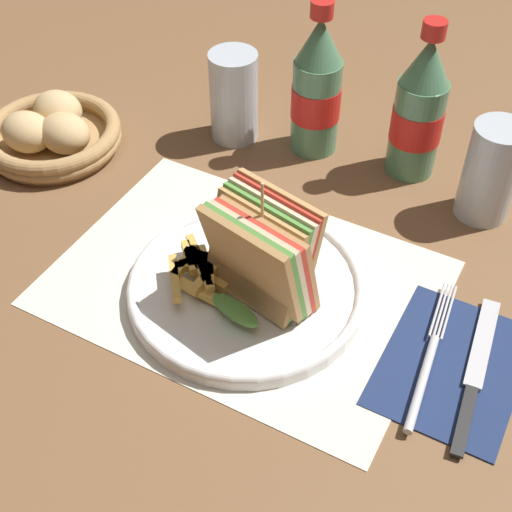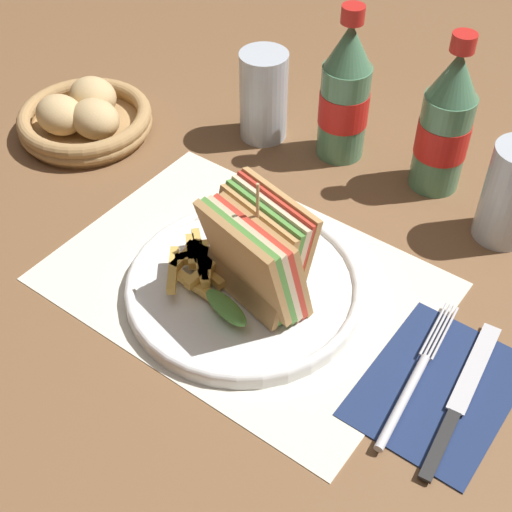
{
  "view_description": "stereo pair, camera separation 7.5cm",
  "coord_description": "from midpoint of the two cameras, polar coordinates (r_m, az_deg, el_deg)",
  "views": [
    {
      "loc": [
        0.26,
        -0.47,
        0.57
      ],
      "look_at": [
        0.0,
        0.0,
        0.04
      ],
      "focal_mm": 50.0,
      "sensor_mm": 36.0,
      "label": 1
    },
    {
      "loc": [
        0.32,
        -0.43,
        0.57
      ],
      "look_at": [
        0.0,
        0.0,
        0.04
      ],
      "focal_mm": 50.0,
      "sensor_mm": 36.0,
      "label": 2
    }
  ],
  "objects": [
    {
      "name": "bread_basket",
      "position": [
        1.0,
        -18.13,
        9.23
      ],
      "size": [
        0.18,
        0.18,
        0.06
      ],
      "color": "#AD8451",
      "rests_on": "ground_plane"
    },
    {
      "name": "fries_pile",
      "position": [
        0.76,
        -6.95,
        -1.06
      ],
      "size": [
        0.09,
        0.1,
        0.02
      ],
      "color": "gold",
      "rests_on": "plate_main"
    },
    {
      "name": "glass_far",
      "position": [
        0.96,
        -4.09,
        12.53
      ],
      "size": [
        0.06,
        0.06,
        0.12
      ],
      "color": "silver",
      "rests_on": "ground_plane"
    },
    {
      "name": "ground_plane",
      "position": [
        0.78,
        -2.9,
        -2.33
      ],
      "size": [
        4.0,
        4.0,
        0.0
      ],
      "primitive_type": "plane",
      "color": "brown"
    },
    {
      "name": "glass_near",
      "position": [
        0.86,
        15.82,
        5.93
      ],
      "size": [
        0.06,
        0.06,
        0.12
      ],
      "color": "silver",
      "rests_on": "ground_plane"
    },
    {
      "name": "fork",
      "position": [
        0.71,
        10.54,
        -8.86
      ],
      "size": [
        0.03,
        0.19,
        0.01
      ],
      "rotation": [
        0.0,
        0.0,
        0.11
      ],
      "color": "silver",
      "rests_on": "napkin"
    },
    {
      "name": "coke_bottle_far",
      "position": [
        0.9,
        10.54,
        11.24
      ],
      "size": [
        0.06,
        0.06,
        0.2
      ],
      "color": "#4C7F5B",
      "rests_on": "ground_plane"
    },
    {
      "name": "coke_bottle_near",
      "position": [
        0.92,
        2.5,
        13.1
      ],
      "size": [
        0.06,
        0.06,
        0.2
      ],
      "color": "#4C7F5B",
      "rests_on": "ground_plane"
    },
    {
      "name": "club_sandwich",
      "position": [
        0.71,
        -2.63,
        -0.12
      ],
      "size": [
        0.13,
        0.11,
        0.15
      ],
      "color": "tan",
      "rests_on": "plate_main"
    },
    {
      "name": "knife",
      "position": [
        0.72,
        14.28,
        -9.27
      ],
      "size": [
        0.04,
        0.2,
        0.0
      ],
      "rotation": [
        0.0,
        0.0,
        0.11
      ],
      "color": "black",
      "rests_on": "napkin"
    },
    {
      "name": "plate_main",
      "position": [
        0.76,
        -3.54,
        -2.66
      ],
      "size": [
        0.26,
        0.26,
        0.02
      ],
      "color": "white",
      "rests_on": "ground_plane"
    },
    {
      "name": "napkin",
      "position": [
        0.72,
        12.55,
        -8.67
      ],
      "size": [
        0.13,
        0.17,
        0.0
      ],
      "color": "navy",
      "rests_on": "ground_plane"
    },
    {
      "name": "placemat",
      "position": [
        0.78,
        -3.7,
        -2.28
      ],
      "size": [
        0.41,
        0.29,
        0.0
      ],
      "color": "silver",
      "rests_on": "ground_plane"
    }
  ]
}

